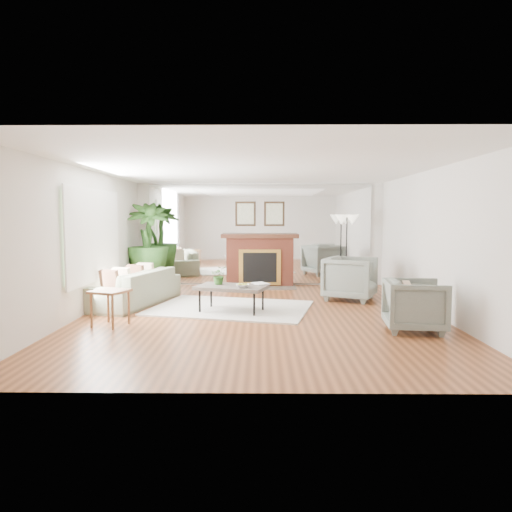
{
  "coord_description": "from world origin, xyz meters",
  "views": [
    {
      "loc": [
        0.02,
        -7.7,
        1.67
      ],
      "look_at": [
        -0.07,
        0.6,
        0.96
      ],
      "focal_mm": 32.0,
      "sensor_mm": 36.0,
      "label": 1
    }
  ],
  "objects_px": {
    "fireplace": "(260,259)",
    "side_table": "(110,296)",
    "sofa": "(135,287)",
    "floor_lamp": "(347,225)",
    "coffee_table": "(232,288)",
    "potted_ficus": "(148,243)",
    "armchair_back": "(350,278)",
    "armchair_front": "(415,305)"
  },
  "relations": [
    {
      "from": "armchair_front",
      "to": "side_table",
      "type": "xyz_separation_m",
      "value": [
        -4.57,
        0.25,
        0.09
      ]
    },
    {
      "from": "armchair_back",
      "to": "coffee_table",
      "type": "bearing_deg",
      "value": 143.16
    },
    {
      "from": "sofa",
      "to": "side_table",
      "type": "height_order",
      "value": "sofa"
    },
    {
      "from": "side_table",
      "to": "potted_ficus",
      "type": "xyz_separation_m",
      "value": [
        -0.31,
        3.63,
        0.61
      ]
    },
    {
      "from": "coffee_table",
      "to": "side_table",
      "type": "bearing_deg",
      "value": -150.81
    },
    {
      "from": "floor_lamp",
      "to": "fireplace",
      "type": "bearing_deg",
      "value": 174.63
    },
    {
      "from": "fireplace",
      "to": "floor_lamp",
      "type": "height_order",
      "value": "fireplace"
    },
    {
      "from": "side_table",
      "to": "potted_ficus",
      "type": "distance_m",
      "value": 3.69
    },
    {
      "from": "floor_lamp",
      "to": "armchair_back",
      "type": "bearing_deg",
      "value": -97.53
    },
    {
      "from": "side_table",
      "to": "sofa",
      "type": "bearing_deg",
      "value": 93.63
    },
    {
      "from": "armchair_front",
      "to": "potted_ficus",
      "type": "height_order",
      "value": "potted_ficus"
    },
    {
      "from": "armchair_back",
      "to": "potted_ficus",
      "type": "bearing_deg",
      "value": 97.57
    },
    {
      "from": "coffee_table",
      "to": "potted_ficus",
      "type": "relative_size",
      "value": 0.67
    },
    {
      "from": "sofa",
      "to": "armchair_back",
      "type": "height_order",
      "value": "armchair_back"
    },
    {
      "from": "side_table",
      "to": "armchair_front",
      "type": "bearing_deg",
      "value": -3.19
    },
    {
      "from": "sofa",
      "to": "armchair_front",
      "type": "bearing_deg",
      "value": 81.58
    },
    {
      "from": "armchair_front",
      "to": "potted_ficus",
      "type": "distance_m",
      "value": 6.28
    },
    {
      "from": "fireplace",
      "to": "floor_lamp",
      "type": "xyz_separation_m",
      "value": [
        2.05,
        -0.19,
        0.82
      ]
    },
    {
      "from": "coffee_table",
      "to": "armchair_back",
      "type": "relative_size",
      "value": 1.39
    },
    {
      "from": "coffee_table",
      "to": "armchair_front",
      "type": "bearing_deg",
      "value": -24.43
    },
    {
      "from": "potted_ficus",
      "to": "side_table",
      "type": "bearing_deg",
      "value": -85.07
    },
    {
      "from": "fireplace",
      "to": "side_table",
      "type": "height_order",
      "value": "fireplace"
    },
    {
      "from": "armchair_front",
      "to": "coffee_table",
      "type": "bearing_deg",
      "value": 72.44
    },
    {
      "from": "coffee_table",
      "to": "side_table",
      "type": "height_order",
      "value": "side_table"
    },
    {
      "from": "potted_ficus",
      "to": "coffee_table",
      "type": "bearing_deg",
      "value": -51.15
    },
    {
      "from": "side_table",
      "to": "potted_ficus",
      "type": "height_order",
      "value": "potted_ficus"
    },
    {
      "from": "fireplace",
      "to": "coffee_table",
      "type": "height_order",
      "value": "fireplace"
    },
    {
      "from": "coffee_table",
      "to": "sofa",
      "type": "distance_m",
      "value": 2.06
    },
    {
      "from": "coffee_table",
      "to": "potted_ficus",
      "type": "bearing_deg",
      "value": 128.85
    },
    {
      "from": "coffee_table",
      "to": "armchair_front",
      "type": "distance_m",
      "value": 3.05
    },
    {
      "from": "sofa",
      "to": "floor_lamp",
      "type": "bearing_deg",
      "value": 130.53
    },
    {
      "from": "coffee_table",
      "to": "side_table",
      "type": "relative_size",
      "value": 2.14
    },
    {
      "from": "fireplace",
      "to": "sofa",
      "type": "height_order",
      "value": "fireplace"
    },
    {
      "from": "fireplace",
      "to": "sofa",
      "type": "distance_m",
      "value": 3.36
    },
    {
      "from": "sofa",
      "to": "coffee_table",
      "type": "bearing_deg",
      "value": 83.18
    },
    {
      "from": "coffee_table",
      "to": "armchair_back",
      "type": "height_order",
      "value": "armchair_back"
    },
    {
      "from": "coffee_table",
      "to": "sofa",
      "type": "height_order",
      "value": "sofa"
    },
    {
      "from": "armchair_front",
      "to": "side_table",
      "type": "height_order",
      "value": "armchair_front"
    },
    {
      "from": "sofa",
      "to": "floor_lamp",
      "type": "height_order",
      "value": "floor_lamp"
    },
    {
      "from": "coffee_table",
      "to": "side_table",
      "type": "distance_m",
      "value": 2.06
    },
    {
      "from": "potted_ficus",
      "to": "armchair_back",
      "type": "bearing_deg",
      "value": -17.02
    },
    {
      "from": "armchair_back",
      "to": "side_table",
      "type": "xyz_separation_m",
      "value": [
        -4.12,
        -2.27,
        0.03
      ]
    }
  ]
}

